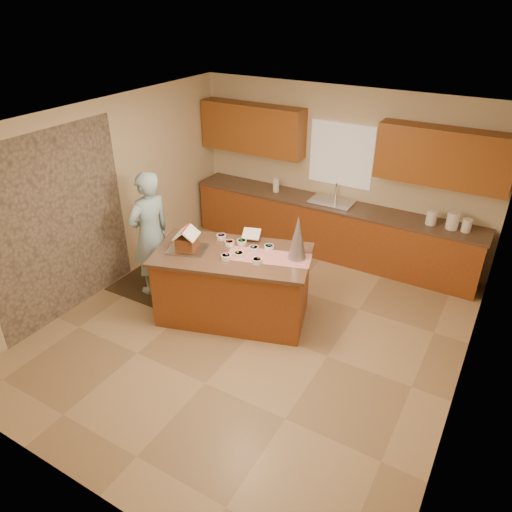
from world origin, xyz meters
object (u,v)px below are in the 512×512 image
at_px(island_base, 233,287).
at_px(boy, 150,234).
at_px(tinsel_tree, 298,237).
at_px(gingerbread_house, 187,241).

relative_size(island_base, boy, 1.05).
relative_size(island_base, tinsel_tree, 3.27).
height_order(island_base, gingerbread_house, gingerbread_house).
height_order(tinsel_tree, boy, boy).
xyz_separation_m(island_base, gingerbread_house, (-0.54, -0.23, 0.65)).
xyz_separation_m(tinsel_tree, gingerbread_house, (-1.32, -0.53, -0.15)).
bearing_deg(tinsel_tree, gingerbread_house, -158.30).
bearing_deg(island_base, boy, 163.88).
distance_m(island_base, boy, 1.43).
bearing_deg(island_base, gingerbread_house, -174.81).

